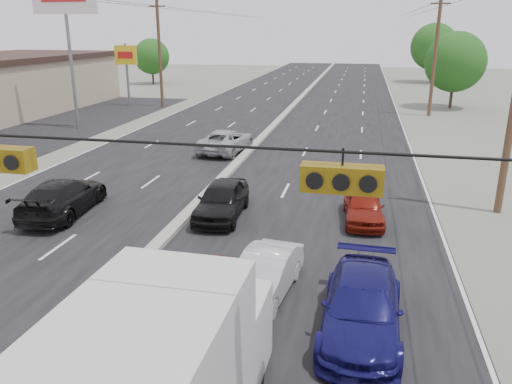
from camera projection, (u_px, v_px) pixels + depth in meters
road_surface at (269, 131)px, 37.23m from camera, size 20.00×160.00×0.02m
center_median at (269, 130)px, 37.20m from camera, size 0.50×160.00×0.20m
parking_lot at (25, 135)px, 35.94m from camera, size 10.00×42.00×0.02m
utility_pole_left_c at (160, 53)px, 47.41m from camera, size 1.60×0.30×10.00m
utility_pole_right_c at (435, 56)px, 42.48m from camera, size 1.60×0.30×10.00m
pole_sign_billboard at (65, 6)px, 35.48m from camera, size 5.00×0.25×11.00m
pole_sign_far at (126, 60)px, 48.32m from camera, size 2.20×0.25×6.00m
tree_left_far at (152, 56)px, 68.32m from camera, size 4.80×4.80×6.12m
tree_right_mid at (455, 62)px, 46.87m from camera, size 5.60×5.60×7.14m
tree_right_far at (434, 47)px, 69.72m from camera, size 6.40×6.40×8.16m
red_sedan at (190, 294)px, 13.12m from camera, size 1.55×3.87×1.25m
queue_car_a at (222, 200)px, 20.08m from camera, size 1.88×4.32×1.45m
queue_car_b at (264, 276)px, 14.09m from camera, size 1.82×3.98×1.26m
queue_car_d at (362, 307)px, 12.38m from camera, size 2.09×4.83×1.39m
queue_car_e at (363, 206)px, 19.63m from camera, size 1.75×3.79×1.26m
oncoming_near at (63, 197)px, 20.40m from camera, size 2.55×5.22×1.46m
oncoming_far at (226, 141)px, 30.80m from camera, size 2.82×5.19×1.38m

